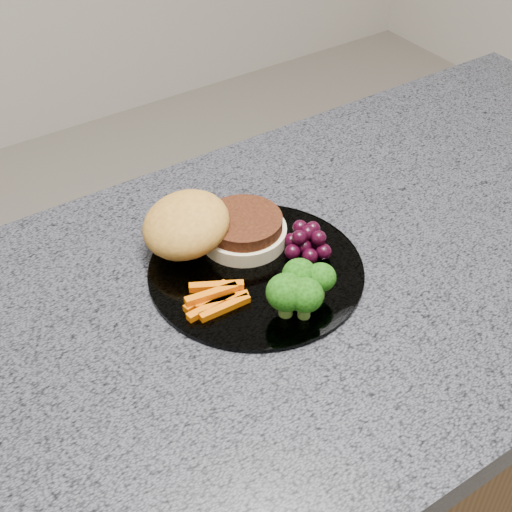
{
  "coord_description": "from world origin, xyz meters",
  "views": [
    {
      "loc": [
        -0.46,
        -0.49,
        1.48
      ],
      "look_at": [
        -0.1,
        0.04,
        0.93
      ],
      "focal_mm": 50.0,
      "sensor_mm": 36.0,
      "label": 1
    }
  ],
  "objects_px": {
    "plate": "(256,270)",
    "grape_bunch": "(307,241)",
    "island_cabinet": "(321,471)",
    "burger": "(207,229)"
  },
  "relations": [
    {
      "from": "plate",
      "to": "grape_bunch",
      "type": "height_order",
      "value": "grape_bunch"
    },
    {
      "from": "plate",
      "to": "burger",
      "type": "xyz_separation_m",
      "value": [
        -0.03,
        0.07,
        0.03
      ]
    },
    {
      "from": "island_cabinet",
      "to": "grape_bunch",
      "type": "height_order",
      "value": "grape_bunch"
    },
    {
      "from": "island_cabinet",
      "to": "plate",
      "type": "height_order",
      "value": "plate"
    },
    {
      "from": "island_cabinet",
      "to": "grape_bunch",
      "type": "distance_m",
      "value": 0.49
    },
    {
      "from": "plate",
      "to": "grape_bunch",
      "type": "bearing_deg",
      "value": -5.69
    },
    {
      "from": "plate",
      "to": "grape_bunch",
      "type": "distance_m",
      "value": 0.07
    },
    {
      "from": "plate",
      "to": "burger",
      "type": "bearing_deg",
      "value": 109.98
    },
    {
      "from": "plate",
      "to": "island_cabinet",
      "type": "bearing_deg",
      "value": -20.91
    },
    {
      "from": "island_cabinet",
      "to": "plate",
      "type": "bearing_deg",
      "value": 159.09
    }
  ]
}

